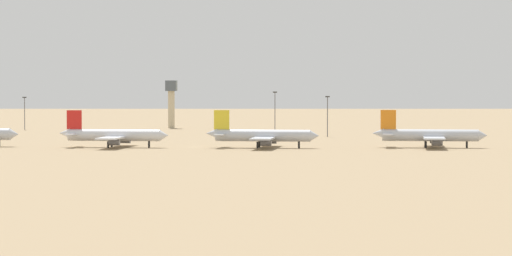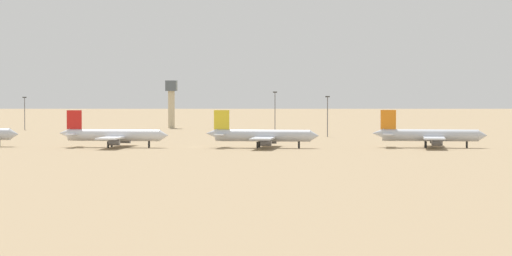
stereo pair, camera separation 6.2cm
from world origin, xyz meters
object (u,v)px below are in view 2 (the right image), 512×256
Objects in this scene: parked_jet_red_2 at (113,135)px; parked_jet_orange_4 at (429,135)px; control_tower at (171,99)px; light_pole_mid at (25,111)px; light_pole_east at (275,109)px; parked_jet_yellow_3 at (262,136)px; light_pole_west at (328,113)px.

parked_jet_orange_4 is at bearing 6.23° from parked_jet_red_2.
control_tower is 70.27m from light_pole_mid.
parked_jet_orange_4 reaches higher than parked_jet_red_2.
light_pole_east is at bearing 71.09° from parked_jet_red_2.
parked_jet_red_2 is 2.42× the size of light_pole_mid.
parked_jet_orange_4 is at bearing -62.79° from light_pole_east.
parked_jet_yellow_3 is 116.47m from light_pole_east.
parked_jet_orange_4 is 199.34m from control_tower.
light_pole_mid is (-64.70, -26.94, -5.02)m from control_tower.
control_tower reaches higher than parked_jet_red_2.
parked_jet_red_2 is at bearing -176.33° from parked_jet_yellow_3.
parked_jet_yellow_3 is 2.09× the size of light_pole_east.
parked_jet_orange_4 is 83.24m from light_pole_west.
light_pole_west reaches higher than parked_jet_orange_4.
parked_jet_orange_4 is 124.61m from light_pole_east.
light_pole_west is (20.65, 81.41, 5.32)m from parked_jet_yellow_3.
parked_jet_yellow_3 is at bearing -171.31° from parked_jet_orange_4.
parked_jet_orange_4 is at bearing 9.09° from parked_jet_yellow_3.
light_pole_mid is (-175.03, 138.80, 4.80)m from parked_jet_orange_4.
parked_jet_orange_4 is 2.45× the size of light_pole_mid.
parked_jet_orange_4 is 1.63× the size of control_tower.
light_pole_west is (-33.96, 75.81, 5.31)m from parked_jet_orange_4.
light_pole_mid is (-71.35, 144.76, 4.85)m from parked_jet_red_2.
light_pole_west reaches higher than parked_jet_red_2.
parked_jet_red_2 is 0.99× the size of parked_jet_orange_4.
control_tower is 118.06m from light_pole_west.
control_tower reaches higher than light_pole_mid.
light_pole_mid is at bearing 155.94° from light_pole_west.
parked_jet_red_2 is at bearing -63.76° from light_pole_mid.
light_pole_west is 41.76m from light_pole_east.
light_pole_west is at bearing 116.97° from parked_jet_orange_4.
light_pole_west is 0.91× the size of light_pole_east.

